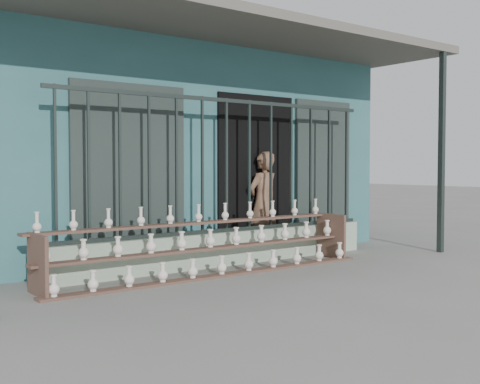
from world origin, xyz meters
TOP-DOWN VIEW (x-y plane):
  - ground at (0.00, 0.00)m, footprint 60.00×60.00m
  - workshop_building at (0.00, 4.23)m, footprint 7.40×6.60m
  - parapet_wall at (0.00, 1.30)m, footprint 5.00×0.20m
  - security_fence at (-0.00, 1.30)m, footprint 5.00×0.04m
  - shelf_rack at (-0.55, 0.89)m, footprint 4.50×0.68m
  - elderly_woman at (0.92, 1.63)m, footprint 0.62×0.46m

SIDE VIEW (x-z plane):
  - ground at x=0.00m, z-range 0.00..0.00m
  - parapet_wall at x=0.00m, z-range 0.00..0.45m
  - shelf_rack at x=-0.55m, z-range -0.07..0.79m
  - elderly_woman at x=0.92m, z-range 0.00..1.55m
  - security_fence at x=0.00m, z-range 0.45..2.25m
  - workshop_building at x=0.00m, z-range 0.02..3.23m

